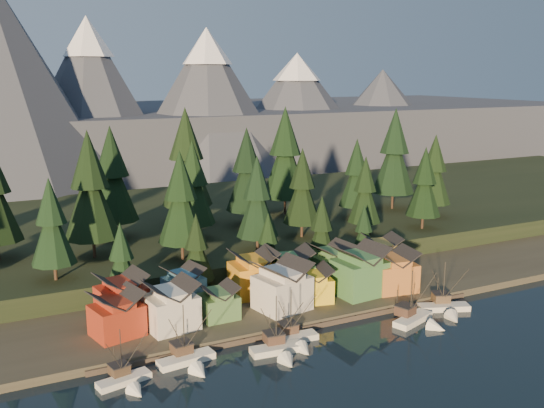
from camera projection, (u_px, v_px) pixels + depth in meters
name	position (u px, v px, depth m)	size (l,w,h in m)	color
ground	(345.00, 364.00, 101.80)	(500.00, 500.00, 0.00)	black
shore_strip	(248.00, 286.00, 136.72)	(400.00, 50.00, 1.50)	#343126
hillside	(180.00, 227.00, 180.09)	(420.00, 100.00, 6.00)	black
dock	(298.00, 325.00, 116.16)	(80.00, 4.00, 1.00)	#463C32
mountain_ridge	(88.00, 121.00, 281.77)	(560.00, 190.00, 90.00)	#464D5B
boat_0	(126.00, 375.00, 94.44)	(9.12, 9.60, 9.97)	white
boat_1	(189.00, 353.00, 101.01)	(10.34, 11.06, 11.29)	white
boat_2	(280.00, 343.00, 104.75)	(10.04, 10.77, 11.36)	silver
boat_3	(295.00, 333.00, 109.11)	(9.96, 10.76, 10.86)	silver
boat_5	(418.00, 313.00, 117.67)	(10.44, 10.93, 11.63)	white
boat_6	(446.00, 303.00, 123.49)	(11.05, 11.43, 11.34)	beige
house_front_0	(116.00, 312.00, 108.63)	(9.90, 9.57, 8.30)	maroon
house_front_1	(171.00, 304.00, 111.59)	(9.79, 9.49, 9.06)	beige
house_front_2	(219.00, 300.00, 116.66)	(6.92, 6.98, 6.66)	#456E3B
house_front_3	(282.00, 284.00, 120.79)	(11.25, 10.89, 9.80)	beige
house_front_4	(313.00, 283.00, 125.68)	(8.52, 8.95, 7.25)	gold
house_front_5	(360.00, 269.00, 128.77)	(10.88, 10.05, 10.62)	#3B6D3B
house_front_6	(393.00, 269.00, 131.53)	(10.14, 9.73, 9.01)	#AE662C
house_back_0	(122.00, 296.00, 115.33)	(9.80, 9.53, 9.28)	maroon
house_back_1	(184.00, 285.00, 123.19)	(8.49, 8.55, 7.99)	#386986
house_back_2	(253.00, 272.00, 128.46)	(9.54, 8.82, 9.76)	orange
house_back_3	(290.00, 269.00, 130.57)	(11.01, 10.23, 9.54)	#3C6F3F
house_back_4	(331.00, 263.00, 135.57)	(9.07, 8.77, 9.18)	#45713D
house_back_5	(382.00, 253.00, 143.22)	(9.70, 9.77, 8.90)	olive
tree_hill_2	(52.00, 225.00, 122.87)	(9.25, 9.25, 21.54)	#332319
tree_hill_3	(90.00, 189.00, 136.76)	(12.74, 12.74, 29.67)	#332319
tree_hill_4	(112.00, 178.00, 153.43)	(12.52, 12.52, 29.17)	#332319
tree_hill_5	(181.00, 201.00, 136.27)	(10.85, 10.85, 25.26)	#332319
tree_hill_6	(193.00, 186.00, 152.83)	(11.02, 11.02, 25.66)	#332319
tree_hill_7	(257.00, 200.00, 142.51)	(9.99, 9.99, 23.28)	#332319
tree_hill_8	(247.00, 173.00, 166.51)	(11.82, 11.82, 27.53)	#332319
tree_hill_9	(302.00, 189.00, 155.54)	(10.03, 10.03, 23.36)	#332319
tree_hill_10	(285.00, 156.00, 179.86)	(13.93, 13.93, 32.44)	#332319
tree_hill_11	(365.00, 192.00, 158.34)	(8.98, 8.98, 20.93)	#332319
tree_hill_12	(356.00, 175.00, 175.51)	(10.11, 10.11, 23.55)	#332319
tree_hill_13	(424.00, 184.00, 164.15)	(9.70, 9.70, 22.59)	#332319
tree_hill_14	(394.00, 154.00, 187.61)	(13.54, 13.54, 31.54)	#332319
tree_hill_15	(186.00, 161.00, 168.62)	(14.11, 14.11, 32.88)	#332319
tree_hill_17	(434.00, 172.00, 177.87)	(10.55, 10.55, 24.57)	#332319
tree_shore_0	(122.00, 260.00, 122.49)	(7.39, 7.39, 17.20)	#332319
tree_shore_1	(197.00, 249.00, 129.36)	(7.49, 7.49, 17.45)	#332319
tree_shore_2	(268.00, 244.00, 136.88)	(6.79, 6.79, 15.82)	#332319
tree_shore_3	(322.00, 231.00, 142.62)	(7.91, 7.91, 18.43)	#332319
tree_shore_4	(364.00, 232.00, 148.17)	(6.53, 6.53, 15.22)	#332319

